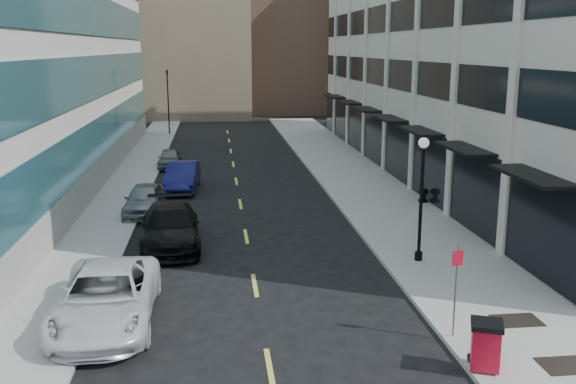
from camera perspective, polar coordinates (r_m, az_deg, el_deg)
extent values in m
cube|color=#9A968C|center=(35.24, 8.01, -0.62)|extent=(5.00, 80.00, 0.15)
cube|color=#9A968C|center=(34.53, -15.10, -1.22)|extent=(3.00, 80.00, 0.15)
cube|color=beige|center=(44.14, 18.38, 13.23)|extent=(14.00, 46.00, 18.00)
cube|color=black|center=(42.17, 9.05, 4.21)|extent=(0.18, 46.00, 3.60)
cube|color=black|center=(41.76, 9.28, 10.32)|extent=(0.12, 46.00, 1.80)
cube|color=black|center=(41.77, 9.45, 15.12)|extent=(0.12, 46.00, 1.80)
cube|color=beige|center=(25.78, 19.96, 13.91)|extent=(0.35, 0.60, 18.00)
cube|color=beige|center=(31.28, 14.99, 13.89)|extent=(0.35, 0.60, 18.00)
cube|color=beige|center=(36.94, 11.53, 13.82)|extent=(0.35, 0.60, 18.00)
cube|color=beige|center=(42.69, 8.99, 13.74)|extent=(0.35, 0.60, 18.00)
cube|color=beige|center=(48.50, 7.06, 13.66)|extent=(0.35, 0.60, 18.00)
cube|color=beige|center=(54.36, 5.54, 13.59)|extent=(0.35, 0.60, 18.00)
cube|color=beige|center=(60.24, 4.32, 13.52)|extent=(0.35, 0.60, 18.00)
cube|color=black|center=(23.18, 20.82, 1.36)|extent=(1.30, 4.00, 0.12)
cube|color=black|center=(28.56, 15.37, 3.74)|extent=(1.30, 4.00, 0.12)
cube|color=black|center=(34.14, 11.65, 5.34)|extent=(1.30, 4.00, 0.12)
cube|color=black|center=(39.84, 8.98, 6.47)|extent=(1.30, 4.00, 0.12)
cube|color=black|center=(45.62, 6.97, 7.31)|extent=(1.30, 4.00, 0.12)
cube|color=black|center=(51.45, 5.41, 7.96)|extent=(1.30, 4.00, 0.12)
cube|color=black|center=(57.32, 4.16, 8.46)|extent=(1.30, 4.00, 0.12)
cube|color=#9A968C|center=(41.36, -15.79, 2.17)|extent=(0.20, 46.00, 1.80)
cube|color=#306A72|center=(41.05, -15.98, 5.05)|extent=(0.14, 45.60, 2.40)
cube|color=#306A72|center=(40.75, -16.29, 9.93)|extent=(0.14, 45.60, 2.40)
cube|color=#306A72|center=(40.76, -16.60, 14.84)|extent=(0.14, 45.60, 2.40)
cube|color=#7F6A53|center=(92.10, -14.98, 14.10)|extent=(12.00, 14.00, 22.00)
cube|color=beige|center=(81.50, 7.32, 13.95)|extent=(10.00, 14.00, 20.00)
cube|color=black|center=(18.53, 23.57, -13.94)|extent=(1.40, 1.00, 0.01)
cube|color=black|center=(20.75, 19.69, -10.69)|extent=(1.40, 1.00, 0.01)
cube|color=#D8CC4C|center=(17.26, -1.64, -15.39)|extent=(0.15, 2.20, 0.01)
cube|color=#D8CC4C|center=(22.71, -2.97, -8.27)|extent=(0.15, 2.20, 0.01)
cube|color=#D8CC4C|center=(28.39, -3.75, -3.94)|extent=(0.15, 2.20, 0.01)
cube|color=#D8CC4C|center=(34.17, -4.26, -1.07)|extent=(0.15, 2.20, 0.01)
cube|color=#D8CC4C|center=(40.02, -4.62, 0.97)|extent=(0.15, 2.20, 0.01)
cube|color=#D8CC4C|center=(45.91, -4.89, 2.49)|extent=(0.15, 2.20, 0.01)
cube|color=#D8CC4C|center=(51.83, -5.10, 3.66)|extent=(0.15, 2.20, 0.01)
cube|color=#D8CC4C|center=(57.76, -5.27, 4.59)|extent=(0.15, 2.20, 0.01)
cube|color=#D8CC4C|center=(63.70, -5.41, 5.35)|extent=(0.15, 2.20, 0.01)
cylinder|color=black|center=(61.53, -10.60, 7.73)|extent=(0.12, 0.12, 6.00)
imported|color=black|center=(61.35, -10.71, 10.51)|extent=(0.66, 0.66, 1.98)
imported|color=silver|center=(20.12, -15.87, -9.01)|extent=(2.88, 6.17, 1.71)
imported|color=black|center=(27.18, -10.42, -3.05)|extent=(2.72, 5.96, 1.69)
imported|color=gray|center=(32.63, -12.61, -0.65)|extent=(2.02, 4.53, 1.51)
imported|color=#161855|center=(37.76, -9.38, 1.38)|extent=(2.05, 5.04, 1.62)
imported|color=slate|center=(45.06, -10.46, 2.96)|extent=(1.58, 3.84, 1.30)
cube|color=#AE0B20|center=(17.38, 17.15, -12.98)|extent=(0.90, 0.90, 1.12)
cube|color=black|center=(17.14, 17.28, -11.19)|extent=(1.01, 1.01, 0.13)
cylinder|color=black|center=(17.81, 15.88, -14.00)|extent=(0.07, 0.25, 0.25)
cylinder|color=black|center=(17.98, 17.24, -13.83)|extent=(0.07, 0.25, 0.25)
cylinder|color=black|center=(25.24, 11.52, -5.60)|extent=(0.29, 0.29, 0.33)
cylinder|color=black|center=(24.66, 11.74, -0.88)|extent=(0.13, 0.13, 4.23)
sphere|color=silver|center=(24.24, 11.98, 4.30)|extent=(0.40, 0.40, 0.40)
cone|color=black|center=(24.20, 12.00, 4.84)|extent=(0.11, 0.11, 0.17)
cylinder|color=slate|center=(18.67, 14.67, -8.50)|extent=(0.05, 0.05, 2.73)
cube|color=#B00B1E|center=(18.33, 14.86, -5.70)|extent=(0.32, 0.08, 0.43)
cube|color=black|center=(34.63, 11.90, -0.78)|extent=(0.42, 0.42, 0.11)
cylinder|color=black|center=(34.58, 11.92, -0.41)|extent=(0.25, 0.25, 0.38)
ellipsoid|color=black|center=(34.52, 11.94, 0.02)|extent=(0.54, 0.54, 0.38)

